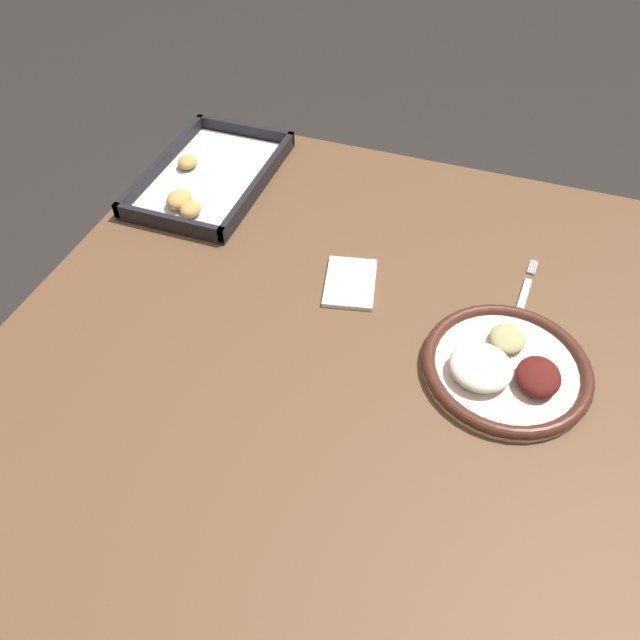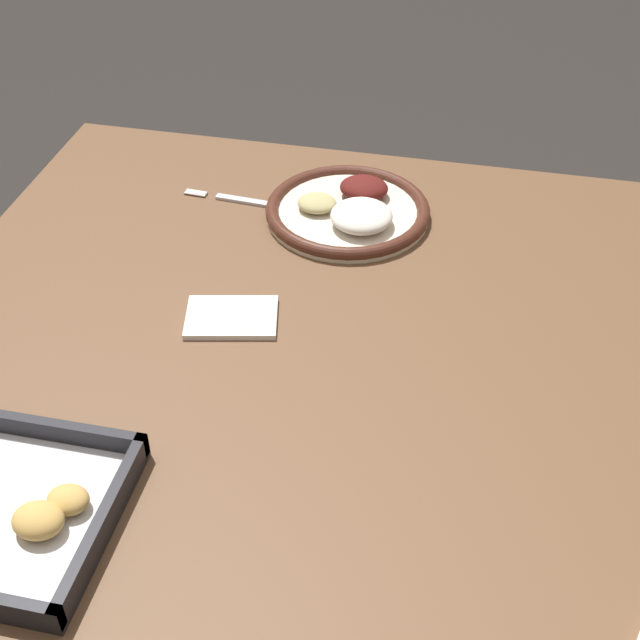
{
  "view_description": "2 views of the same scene",
  "coord_description": "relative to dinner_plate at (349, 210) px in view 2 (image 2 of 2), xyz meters",
  "views": [
    {
      "loc": [
        -0.6,
        -0.22,
        1.5
      ],
      "look_at": [
        0.01,
        0.0,
        0.8
      ],
      "focal_mm": 35.0,
      "sensor_mm": 36.0,
      "label": 1
    },
    {
      "loc": [
        -0.17,
        0.84,
        1.52
      ],
      "look_at": [
        0.01,
        0.0,
        0.8
      ],
      "focal_mm": 50.0,
      "sensor_mm": 36.0,
      "label": 2
    }
  ],
  "objects": [
    {
      "name": "dining_table",
      "position": [
        -0.02,
        0.28,
        -0.13
      ],
      "size": [
        1.08,
        0.96,
        0.77
      ],
      "color": "brown",
      "rests_on": "ground_plane"
    },
    {
      "name": "dinner_plate",
      "position": [
        0.0,
        0.0,
        0.0
      ],
      "size": [
        0.25,
        0.25,
        0.04
      ],
      "color": "beige",
      "rests_on": "dining_table"
    },
    {
      "name": "fork",
      "position": [
        0.16,
        -0.01,
        -0.01
      ],
      "size": [
        0.2,
        0.03,
        0.0
      ],
      "rotation": [
        0.0,
        0.0,
        -0.07
      ],
      "color": "silver",
      "rests_on": "dining_table"
    },
    {
      "name": "napkin",
      "position": [
        0.1,
        0.27,
        -0.01
      ],
      "size": [
        0.13,
        0.11,
        0.01
      ],
      "color": "white",
      "rests_on": "dining_table"
    }
  ]
}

